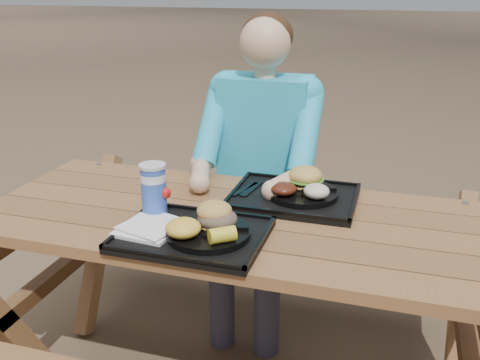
# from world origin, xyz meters

# --- Properties ---
(picnic_table) EXTENTS (1.80, 1.49, 0.75)m
(picnic_table) POSITION_xyz_m (0.00, 0.00, 0.38)
(picnic_table) COLOR #999999
(picnic_table) RESTS_ON ground
(tray_near) EXTENTS (0.45, 0.35, 0.02)m
(tray_near) POSITION_xyz_m (-0.09, -0.21, 0.76)
(tray_near) COLOR black
(tray_near) RESTS_ON picnic_table
(tray_far) EXTENTS (0.45, 0.35, 0.02)m
(tray_far) POSITION_xyz_m (0.15, 0.18, 0.76)
(tray_far) COLOR black
(tray_far) RESTS_ON picnic_table
(plate_near) EXTENTS (0.26, 0.26, 0.02)m
(plate_near) POSITION_xyz_m (-0.04, -0.22, 0.78)
(plate_near) COLOR black
(plate_near) RESTS_ON tray_near
(plate_far) EXTENTS (0.26, 0.26, 0.02)m
(plate_far) POSITION_xyz_m (0.18, 0.19, 0.78)
(plate_far) COLOR black
(plate_far) RESTS_ON tray_far
(napkin_stack) EXTENTS (0.19, 0.19, 0.02)m
(napkin_stack) POSITION_xyz_m (-0.23, -0.23, 0.78)
(napkin_stack) COLOR silver
(napkin_stack) RESTS_ON tray_near
(soda_cup) EXTENTS (0.08, 0.08, 0.17)m
(soda_cup) POSITION_xyz_m (-0.26, -0.12, 0.85)
(soda_cup) COLOR #153BA3
(soda_cup) RESTS_ON tray_near
(condiment_bbq) EXTENTS (0.04, 0.04, 0.03)m
(condiment_bbq) POSITION_xyz_m (-0.08, -0.09, 0.78)
(condiment_bbq) COLOR #340905
(condiment_bbq) RESTS_ON tray_near
(condiment_mustard) EXTENTS (0.05, 0.05, 0.03)m
(condiment_mustard) POSITION_xyz_m (-0.03, -0.10, 0.79)
(condiment_mustard) COLOR yellow
(condiment_mustard) RESTS_ON tray_near
(sandwich) EXTENTS (0.12, 0.12, 0.12)m
(sandwich) POSITION_xyz_m (-0.02, -0.18, 0.85)
(sandwich) COLOR #C29144
(sandwich) RESTS_ON plate_near
(mac_cheese) EXTENTS (0.11, 0.11, 0.05)m
(mac_cheese) POSITION_xyz_m (-0.09, -0.28, 0.82)
(mac_cheese) COLOR yellow
(mac_cheese) RESTS_ON plate_near
(corn_cob) EXTENTS (0.11, 0.11, 0.05)m
(corn_cob) POSITION_xyz_m (0.03, -0.28, 0.81)
(corn_cob) COLOR yellow
(corn_cob) RESTS_ON plate_near
(cutlery_far) EXTENTS (0.05, 0.16, 0.01)m
(cutlery_far) POSITION_xyz_m (-0.02, 0.19, 0.77)
(cutlery_far) COLOR black
(cutlery_far) RESTS_ON tray_far
(burger) EXTENTS (0.13, 0.13, 0.11)m
(burger) POSITION_xyz_m (0.18, 0.24, 0.85)
(burger) COLOR gold
(burger) RESTS_ON plate_far
(baked_beans) EXTENTS (0.10, 0.10, 0.04)m
(baked_beans) POSITION_xyz_m (0.12, 0.14, 0.81)
(baked_beans) COLOR #4B1B0F
(baked_beans) RESTS_ON plate_far
(potato_salad) EXTENTS (0.09, 0.09, 0.05)m
(potato_salad) POSITION_xyz_m (0.24, 0.14, 0.82)
(potato_salad) COLOR beige
(potato_salad) RESTS_ON plate_far
(diner) EXTENTS (0.48, 0.84, 1.28)m
(diner) POSITION_xyz_m (-0.06, 0.56, 0.64)
(diner) COLOR #1BC1B5
(diner) RESTS_ON ground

